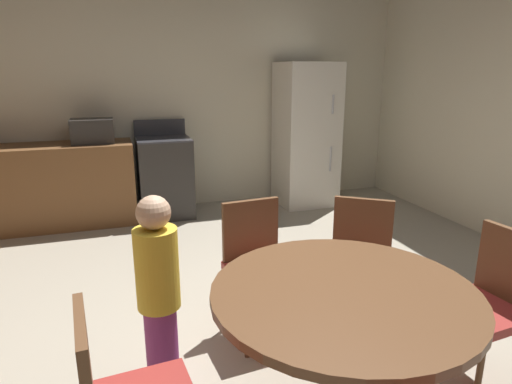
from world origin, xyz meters
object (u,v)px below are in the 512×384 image
at_px(refrigerator, 306,135).
at_px(chair_northeast, 360,258).
at_px(microwave, 93,131).
at_px(person_child, 159,292).
at_px(oven_range, 165,176).
at_px(chair_north, 257,260).
at_px(dining_table, 342,322).
at_px(chair_east, 491,299).

xyz_separation_m(refrigerator, chair_northeast, (-0.86, -2.76, -0.38)).
relative_size(microwave, chair_northeast, 0.51).
relative_size(refrigerator, person_child, 1.61).
bearing_deg(oven_range, chair_north, -84.21).
height_order(oven_range, chair_northeast, oven_range).
distance_m(oven_range, refrigerator, 1.81).
height_order(oven_range, dining_table, oven_range).
bearing_deg(chair_east, refrigerator, -103.15).
bearing_deg(chair_north, chair_east, 45.12).
height_order(dining_table, chair_northeast, chair_northeast).
bearing_deg(refrigerator, dining_table, -111.77).
relative_size(refrigerator, chair_northeast, 2.02).
distance_m(dining_table, chair_north, 0.95).
bearing_deg(dining_table, refrigerator, 68.23).
xyz_separation_m(microwave, chair_north, (1.01, -2.64, -0.53)).
xyz_separation_m(refrigerator, person_child, (-2.15, -2.96, -0.30)).
relative_size(refrigerator, chair_east, 2.02).
bearing_deg(dining_table, chair_east, 5.36).
bearing_deg(person_child, oven_range, 120.06).
bearing_deg(refrigerator, chair_east, -97.79).
bearing_deg(person_child, microwave, 134.15).
bearing_deg(microwave, refrigerator, -1.15).
height_order(oven_range, refrigerator, refrigerator).
bearing_deg(chair_north, person_child, -65.28).
xyz_separation_m(dining_table, chair_north, (-0.08, 0.94, -0.10)).
bearing_deg(chair_east, oven_range, -75.08).
bearing_deg(chair_north, refrigerator, 144.91).
bearing_deg(person_child, dining_table, 0.00).
height_order(refrigerator, microwave, refrigerator).
height_order(dining_table, chair_east, chair_east).
bearing_deg(person_child, chair_east, 21.52).
bearing_deg(microwave, oven_range, 0.28).
xyz_separation_m(chair_north, chair_northeast, (0.63, -0.17, 0.00)).
relative_size(microwave, person_child, 0.40).
bearing_deg(microwave, chair_east, -59.74).
relative_size(chair_north, person_child, 0.80).
xyz_separation_m(refrigerator, chair_east, (-0.47, -3.44, -0.38)).
relative_size(dining_table, chair_north, 1.33).
relative_size(dining_table, chair_northeast, 1.33).
relative_size(chair_north, chair_northeast, 1.00).
xyz_separation_m(oven_range, chair_east, (1.29, -3.49, 0.03)).
height_order(oven_range, person_child, oven_range).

